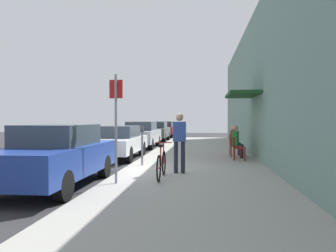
{
  "coord_description": "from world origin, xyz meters",
  "views": [
    {
      "loc": [
        2.47,
        -9.64,
        1.65
      ],
      "look_at": [
        0.97,
        4.36,
        1.36
      ],
      "focal_mm": 35.07,
      "sensor_mm": 36.0,
      "label": 1
    }
  ],
  "objects_px": {
    "parked_car_0": "(56,155)",
    "pedestrian_standing": "(179,138)",
    "parked_car_3": "(156,131)",
    "parking_meter": "(142,142)",
    "parked_car_1": "(118,142)",
    "parked_car_4": "(164,129)",
    "cafe_chair_2": "(233,143)",
    "seated_patron_2": "(234,139)",
    "cafe_chair_1": "(235,145)",
    "street_sign": "(116,120)",
    "parked_car_2": "(141,134)",
    "cafe_chair_0": "(237,147)",
    "bicycle_0": "(161,164)",
    "seated_patron_1": "(237,140)"
  },
  "relations": [
    {
      "from": "parked_car_0",
      "to": "pedestrian_standing",
      "type": "relative_size",
      "value": 2.59
    },
    {
      "from": "parked_car_0",
      "to": "parked_car_3",
      "type": "height_order",
      "value": "parked_car_0"
    },
    {
      "from": "parking_meter",
      "to": "parked_car_1",
      "type": "bearing_deg",
      "value": 120.02
    },
    {
      "from": "pedestrian_standing",
      "to": "parked_car_4",
      "type": "bearing_deg",
      "value": 97.88
    },
    {
      "from": "cafe_chair_2",
      "to": "seated_patron_2",
      "type": "relative_size",
      "value": 0.67
    },
    {
      "from": "parked_car_3",
      "to": "cafe_chair_1",
      "type": "relative_size",
      "value": 5.06
    },
    {
      "from": "parked_car_3",
      "to": "parking_meter",
      "type": "height_order",
      "value": "parked_car_3"
    },
    {
      "from": "cafe_chair_1",
      "to": "cafe_chair_2",
      "type": "bearing_deg",
      "value": 90.24
    },
    {
      "from": "parked_car_1",
      "to": "street_sign",
      "type": "relative_size",
      "value": 1.69
    },
    {
      "from": "parked_car_1",
      "to": "parked_car_3",
      "type": "xyz_separation_m",
      "value": [
        0.0,
        11.23,
        0.04
      ]
    },
    {
      "from": "parking_meter",
      "to": "parked_car_2",
      "type": "bearing_deg",
      "value": 101.02
    },
    {
      "from": "cafe_chair_2",
      "to": "parking_meter",
      "type": "bearing_deg",
      "value": -133.82
    },
    {
      "from": "street_sign",
      "to": "parked_car_1",
      "type": "bearing_deg",
      "value": 104.54
    },
    {
      "from": "cafe_chair_0",
      "to": "parked_car_0",
      "type": "bearing_deg",
      "value": -135.77
    },
    {
      "from": "parked_car_2",
      "to": "cafe_chair_2",
      "type": "xyz_separation_m",
      "value": [
        4.84,
        -4.54,
        -0.15
      ]
    },
    {
      "from": "parked_car_2",
      "to": "street_sign",
      "type": "xyz_separation_m",
      "value": [
        1.5,
        -11.06,
        0.87
      ]
    },
    {
      "from": "parking_meter",
      "to": "seated_patron_2",
      "type": "height_order",
      "value": "parking_meter"
    },
    {
      "from": "parking_meter",
      "to": "street_sign",
      "type": "distance_m",
      "value": 3.19
    },
    {
      "from": "bicycle_0",
      "to": "seated_patron_1",
      "type": "bearing_deg",
      "value": 63.38
    },
    {
      "from": "parked_car_4",
      "to": "pedestrian_standing",
      "type": "distance_m",
      "value": 21.17
    },
    {
      "from": "parking_meter",
      "to": "pedestrian_standing",
      "type": "xyz_separation_m",
      "value": [
        1.35,
        -1.49,
        0.23
      ]
    },
    {
      "from": "parked_car_0",
      "to": "seated_patron_2",
      "type": "height_order",
      "value": "parked_car_0"
    },
    {
      "from": "parked_car_1",
      "to": "parked_car_0",
      "type": "bearing_deg",
      "value": -90.0
    },
    {
      "from": "parked_car_4",
      "to": "parked_car_2",
      "type": "bearing_deg",
      "value": -90.0
    },
    {
      "from": "parked_car_3",
      "to": "parking_meter",
      "type": "distance_m",
      "value": 14.0
    },
    {
      "from": "street_sign",
      "to": "cafe_chair_1",
      "type": "xyz_separation_m",
      "value": [
        3.34,
        5.61,
        -1.02
      ]
    },
    {
      "from": "seated_patron_1",
      "to": "parked_car_2",
      "type": "bearing_deg",
      "value": 131.83
    },
    {
      "from": "parked_car_1",
      "to": "pedestrian_standing",
      "type": "relative_size",
      "value": 2.59
    },
    {
      "from": "parked_car_2",
      "to": "pedestrian_standing",
      "type": "distance_m",
      "value": 9.9
    },
    {
      "from": "parked_car_0",
      "to": "cafe_chair_1",
      "type": "bearing_deg",
      "value": 49.16
    },
    {
      "from": "parked_car_0",
      "to": "pedestrian_standing",
      "type": "xyz_separation_m",
      "value": [
        2.9,
        1.6,
        0.34
      ]
    },
    {
      "from": "street_sign",
      "to": "cafe_chair_2",
      "type": "height_order",
      "value": "street_sign"
    },
    {
      "from": "parked_car_3",
      "to": "street_sign",
      "type": "relative_size",
      "value": 1.69
    },
    {
      "from": "street_sign",
      "to": "bicycle_0",
      "type": "distance_m",
      "value": 1.72
    },
    {
      "from": "cafe_chair_0",
      "to": "street_sign",
      "type": "bearing_deg",
      "value": -125.28
    },
    {
      "from": "bicycle_0",
      "to": "street_sign",
      "type": "bearing_deg",
      "value": -141.42
    },
    {
      "from": "bicycle_0",
      "to": "seated_patron_2",
      "type": "xyz_separation_m",
      "value": [
        2.4,
        5.74,
        0.34
      ]
    },
    {
      "from": "parked_car_3",
      "to": "seated_patron_2",
      "type": "relative_size",
      "value": 3.41
    },
    {
      "from": "parked_car_2",
      "to": "pedestrian_standing",
      "type": "bearing_deg",
      "value": -72.93
    },
    {
      "from": "cafe_chair_2",
      "to": "seated_patron_1",
      "type": "bearing_deg",
      "value": -86.26
    },
    {
      "from": "parked_car_1",
      "to": "cafe_chair_0",
      "type": "relative_size",
      "value": 5.06
    },
    {
      "from": "parked_car_1",
      "to": "seated_patron_1",
      "type": "bearing_deg",
      "value": -2.25
    },
    {
      "from": "cafe_chair_2",
      "to": "cafe_chair_1",
      "type": "bearing_deg",
      "value": -89.76
    },
    {
      "from": "parked_car_1",
      "to": "parked_car_3",
      "type": "bearing_deg",
      "value": 90.0
    },
    {
      "from": "parked_car_4",
      "to": "cafe_chair_2",
      "type": "xyz_separation_m",
      "value": [
        4.84,
        -16.05,
        -0.12
      ]
    },
    {
      "from": "parked_car_4",
      "to": "street_sign",
      "type": "xyz_separation_m",
      "value": [
        1.5,
        -22.57,
        0.9
      ]
    },
    {
      "from": "cafe_chair_2",
      "to": "cafe_chair_0",
      "type": "bearing_deg",
      "value": -89.96
    },
    {
      "from": "parked_car_2",
      "to": "bicycle_0",
      "type": "relative_size",
      "value": 2.57
    },
    {
      "from": "parked_car_1",
      "to": "cafe_chair_0",
      "type": "height_order",
      "value": "parked_car_1"
    },
    {
      "from": "street_sign",
      "to": "parked_car_3",
      "type": "bearing_deg",
      "value": 95.04
    }
  ]
}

